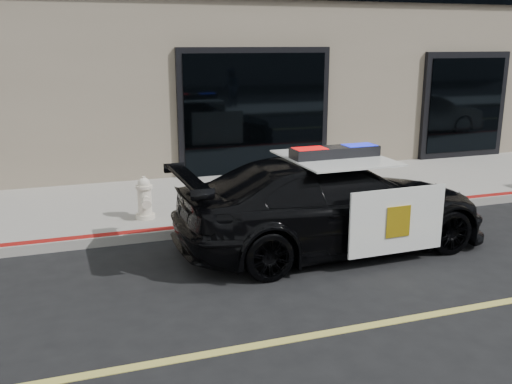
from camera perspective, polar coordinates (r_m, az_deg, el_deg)
name	(u,v)px	position (r m, az deg, el deg)	size (l,w,h in m)	color
sidewalk_n	(328,189)	(11.69, 7.26, 0.28)	(60.00, 3.50, 0.15)	gray
police_car	(333,203)	(8.43, 7.74, -1.13)	(2.27, 4.78, 1.53)	black
fire_hydrant	(145,199)	(9.53, -11.07, -0.69)	(0.32, 0.45, 0.71)	silver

